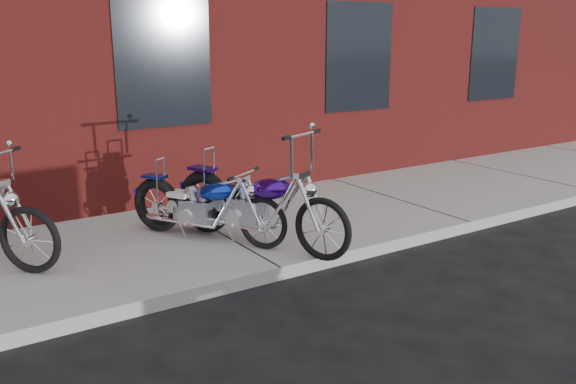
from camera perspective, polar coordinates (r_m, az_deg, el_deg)
ground at (r=6.61m, az=-0.69°, el=-8.28°), size 120.00×120.00×0.00m
sidewalk at (r=7.81m, az=-6.64°, el=-4.17°), size 22.00×3.00×0.15m
chopper_purple at (r=7.14m, az=-3.08°, el=-1.48°), size 1.04×2.36×1.40m
chopper_blue at (r=7.41m, az=-7.90°, el=-1.49°), size 1.19×1.91×0.94m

